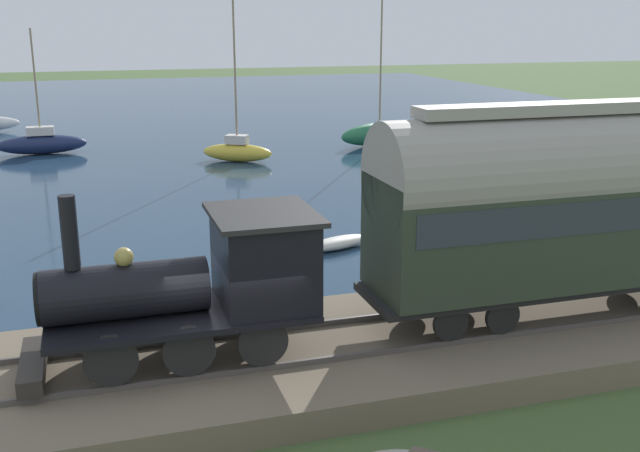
% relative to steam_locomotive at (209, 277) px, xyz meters
% --- Properties ---
extents(ground_plane, '(200.00, 200.00, 0.00)m').
position_rel_steam_locomotive_xyz_m(ground_plane, '(-0.14, -0.37, -2.27)').
color(ground_plane, '#476033').
extents(harbor_water, '(80.00, 80.00, 0.01)m').
position_rel_steam_locomotive_xyz_m(harbor_water, '(42.90, -0.37, -2.26)').
color(harbor_water, navy).
rests_on(harbor_water, ground).
extents(rail_embankment, '(5.21, 56.00, 0.70)m').
position_rel_steam_locomotive_xyz_m(rail_embankment, '(0.00, -0.37, -1.97)').
color(rail_embankment, '#756651').
rests_on(rail_embankment, ground).
extents(steam_locomotive, '(2.35, 5.63, 3.35)m').
position_rel_steam_locomotive_xyz_m(steam_locomotive, '(0.00, 0.00, 0.00)').
color(steam_locomotive, black).
rests_on(steam_locomotive, rail_embankment).
extents(passenger_coach, '(2.37, 9.55, 4.67)m').
position_rel_steam_locomotive_xyz_m(passenger_coach, '(0.00, -8.11, 1.01)').
color(passenger_coach, black).
rests_on(passenger_coach, rail_embankment).
extents(sailboat_yellow, '(2.88, 3.76, 8.59)m').
position_rel_steam_locomotive_xyz_m(sailboat_yellow, '(23.94, -5.20, -1.67)').
color(sailboat_yellow, gold).
rests_on(sailboat_yellow, harbor_water).
extents(sailboat_green, '(3.01, 5.64, 9.03)m').
position_rel_steam_locomotive_xyz_m(sailboat_green, '(26.79, -14.14, -1.56)').
color(sailboat_green, '#236B42').
rests_on(sailboat_green, harbor_water).
extents(sailboat_navy, '(1.37, 4.72, 6.63)m').
position_rel_steam_locomotive_xyz_m(sailboat_navy, '(29.27, 4.52, -1.66)').
color(sailboat_navy, '#192347').
rests_on(sailboat_navy, harbor_water).
extents(rowboat_off_pier, '(1.48, 2.48, 0.38)m').
position_rel_steam_locomotive_xyz_m(rowboat_off_pier, '(7.98, -5.32, -2.07)').
color(rowboat_off_pier, beige).
rests_on(rowboat_off_pier, harbor_water).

